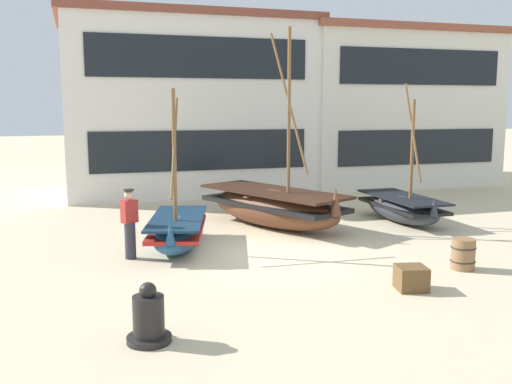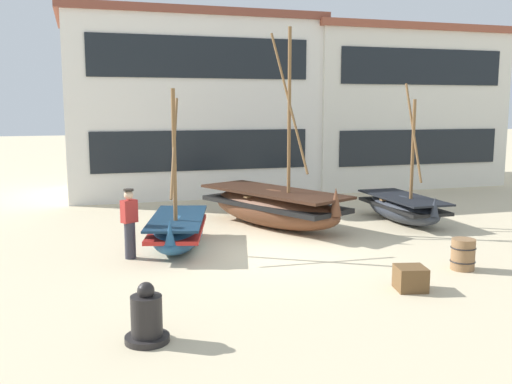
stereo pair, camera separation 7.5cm
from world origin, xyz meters
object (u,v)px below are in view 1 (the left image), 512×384
fishing_boat_far_right (178,230)px  wooden_barrel (463,254)px  fishing_boat_near_left (402,207)px  capstan_winch (149,319)px  fisherman_by_hull (130,224)px  cargo_crate (411,278)px  fishing_boat_centre_large (274,206)px  harbor_building_annex (380,107)px  harbor_building_main (187,105)px

fishing_boat_far_right → wooden_barrel: bearing=-33.6°
fishing_boat_far_right → wooden_barrel: (5.75, -3.82, -0.11)m
fishing_boat_near_left → capstan_winch: (-8.73, -6.95, -0.09)m
fisherman_by_hull → wooden_barrel: 7.70m
fishing_boat_near_left → cargo_crate: 6.87m
fishing_boat_centre_large → capstan_winch: size_ratio=6.06×
fishing_boat_centre_large → harbor_building_annex: bearing=46.1°
wooden_barrel → harbor_building_main: 14.74m
fishing_boat_centre_large → fisherman_by_hull: bearing=-151.6°
fishing_boat_centre_large → fishing_boat_far_right: bearing=-151.6°
cargo_crate → harbor_building_main: 15.31m
fishing_boat_centre_large → cargo_crate: fishing_boat_centre_large is taller
capstan_winch → cargo_crate: bearing=10.8°
wooden_barrel → cargo_crate: bearing=-154.5°
fishing_boat_far_right → harbor_building_annex: bearing=42.1°
fishing_boat_centre_large → capstan_winch: fishing_boat_centre_large is taller
capstan_winch → wooden_barrel: size_ratio=1.37×
fishing_boat_centre_large → wooden_barrel: fishing_boat_centre_large is taller
fishing_boat_near_left → capstan_winch: 11.16m
fishing_boat_far_right → harbor_building_annex: size_ratio=0.43×
fisherman_by_hull → cargo_crate: bearing=-38.4°
capstan_winch → wooden_barrel: (7.18, 1.91, -0.02)m
fisherman_by_hull → harbor_building_main: (3.46, 10.78, 2.81)m
wooden_barrel → fishing_boat_centre_large: bearing=114.7°
cargo_crate → fishing_boat_far_right: bearing=129.2°
capstan_winch → wooden_barrel: bearing=14.9°
harbor_building_main → wooden_barrel: bearing=-75.7°
fishing_boat_near_left → capstan_winch: fishing_boat_near_left is taller
capstan_winch → cargo_crate: size_ratio=1.67×
capstan_winch → cargo_crate: (5.29, 1.01, -0.13)m
wooden_barrel → harbor_building_main: size_ratio=0.07×
fishing_boat_centre_large → harbor_building_main: size_ratio=0.56×
cargo_crate → capstan_winch: bearing=-169.2°
fisherman_by_hull → harbor_building_annex: harbor_building_annex is taller
capstan_winch → cargo_crate: capstan_winch is taller
fishing_boat_near_left → fishing_boat_far_right: fishing_boat_near_left is taller
capstan_winch → harbor_building_main: harbor_building_main is taller
fisherman_by_hull → harbor_building_main: 11.67m
fishing_boat_near_left → cargo_crate: (-3.44, -5.94, -0.22)m
fishing_boat_far_right → fisherman_by_hull: 1.47m
capstan_winch → harbor_building_annex: bearing=51.2°
fishing_boat_far_right → capstan_winch: fishing_boat_far_right is taller
fishing_boat_near_left → wooden_barrel: fishing_boat_near_left is taller
fishing_boat_near_left → fisherman_by_hull: fishing_boat_near_left is taller
fisherman_by_hull → cargo_crate: 6.55m
fishing_boat_centre_large → cargo_crate: size_ratio=10.16×
fishing_boat_centre_large → harbor_building_main: harbor_building_main is taller
cargo_crate → fishing_boat_near_left: bearing=59.9°
fisherman_by_hull → harbor_building_annex: size_ratio=0.18×
capstan_winch → cargo_crate: 5.38m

